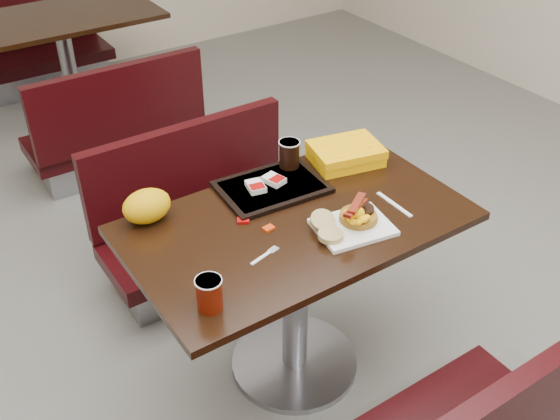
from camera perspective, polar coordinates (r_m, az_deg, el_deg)
floor at (r=2.81m, az=1.26°, el=-13.30°), size 6.00×7.00×0.01m
table_near at (r=2.54m, az=1.36°, el=-7.69°), size 1.20×0.70×0.75m
bench_near_n at (r=3.02m, az=-6.25°, el=-0.30°), size 1.00×0.46×0.72m
table_far at (r=4.59m, az=-17.89°, el=11.41°), size 1.20×0.70×0.75m
bench_far_s at (r=3.98m, az=-14.61°, el=8.08°), size 1.00×0.46×0.72m
bench_far_n at (r=5.23m, az=-20.38°, el=13.61°), size 1.00×0.46×0.72m
platter at (r=2.26m, az=6.39°, el=-1.48°), size 0.29×0.24×0.02m
pancake_stack at (r=2.28m, az=6.86°, el=-0.54°), size 0.15×0.15×0.03m
sausage_patty at (r=2.28m, az=7.22°, el=0.10°), size 0.09×0.09×0.01m
scrambled_eggs at (r=2.23m, az=6.79°, el=-0.32°), size 0.09×0.08×0.04m
bacon_strips at (r=2.21m, az=6.62°, el=0.28°), size 0.16×0.13×0.01m
muffin_bottom at (r=2.19m, az=4.44°, el=-2.20°), size 0.09×0.09×0.02m
muffin_top at (r=2.24m, az=3.74°, el=-0.93°), size 0.10×0.10×0.05m
coffee_cup_near at (r=1.93m, az=-6.19°, el=-7.31°), size 0.09×0.09×0.11m
fork at (r=2.13m, az=-1.68°, el=-4.21°), size 0.12×0.05×0.00m
knife at (r=2.41m, az=9.94°, el=0.49°), size 0.02×0.18×0.00m
condiment_syrup at (r=2.25m, az=-1.00°, el=-1.60°), size 0.04×0.03×0.01m
condiment_ketchup at (r=2.29m, az=-3.23°, el=-0.92°), size 0.05×0.05×0.01m
tray at (r=2.45m, az=-0.72°, el=2.01°), size 0.41×0.31×0.02m
hashbrown_sleeve_left at (r=2.42m, az=-2.14°, el=2.07°), size 0.08×0.09×0.02m
hashbrown_sleeve_right at (r=2.46m, az=-0.54°, el=2.65°), size 0.08×0.09×0.02m
coffee_cup_far at (r=2.54m, az=0.82°, el=4.91°), size 0.09×0.09×0.11m
clamshell at (r=2.62m, az=5.76°, el=4.92°), size 0.31×0.26×0.07m
paper_bag at (r=2.31m, az=-11.55°, el=0.34°), size 0.21×0.18×0.12m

